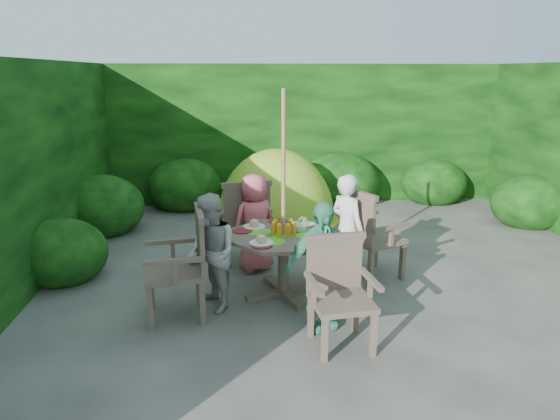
{
  "coord_description": "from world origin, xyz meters",
  "views": [
    {
      "loc": [
        -1.28,
        -5.48,
        2.35
      ],
      "look_at": [
        -0.8,
        -0.07,
        0.85
      ],
      "focal_mm": 32.0,
      "sensor_mm": 36.0,
      "label": 1
    }
  ],
  "objects": [
    {
      "name": "child_right",
      "position": [
        -0.05,
        -0.19,
        0.64
      ],
      "size": [
        0.51,
        0.56,
        1.27
      ],
      "primitive_type": "imported",
      "rotation": [
        0.0,
        0.0,
        2.14
      ],
      "color": "silver",
      "rests_on": "ground"
    },
    {
      "name": "child_front",
      "position": [
        -0.52,
        -1.22,
        0.62
      ],
      "size": [
        0.79,
        0.55,
        1.24
      ],
      "primitive_type": "imported",
      "rotation": [
        0.0,
        0.0,
        0.38
      ],
      "color": "#44A07A",
      "rests_on": "ground"
    },
    {
      "name": "ground",
      "position": [
        0.0,
        0.0,
        0.0
      ],
      "size": [
        60.0,
        60.0,
        0.0
      ],
      "primitive_type": "plane",
      "color": "#43403C",
      "rests_on": "ground"
    },
    {
      "name": "dome_tent",
      "position": [
        -0.65,
        2.39,
        0.0
      ],
      "size": [
        2.2,
        2.2,
        2.35
      ],
      "rotation": [
        0.0,
        0.0,
        -0.16
      ],
      "color": "#89B623",
      "rests_on": "ground"
    },
    {
      "name": "garden_chair_right",
      "position": [
        0.23,
        -0.1,
        0.55
      ],
      "size": [
        0.76,
        0.8,
        1.04
      ],
      "rotation": [
        0.0,
        0.0,
        2.02
      ],
      "color": "#48392F",
      "rests_on": "ground"
    },
    {
      "name": "garden_chair_back",
      "position": [
        -1.19,
        0.55,
        0.56
      ],
      "size": [
        0.71,
        0.66,
        1.04
      ],
      "rotation": [
        0.0,
        0.0,
        3.32
      ],
      "color": "#48392F",
      "rests_on": "ground"
    },
    {
      "name": "parasol_pole",
      "position": [
        -0.8,
        -0.47,
        1.1
      ],
      "size": [
        0.06,
        0.06,
        2.2
      ],
      "primitive_type": "cylinder",
      "rotation": [
        0.0,
        0.0,
        0.35
      ],
      "color": "#99603D",
      "rests_on": "ground"
    },
    {
      "name": "garden_chair_front",
      "position": [
        -0.4,
        -1.49,
        0.5
      ],
      "size": [
        0.62,
        0.56,
        0.94
      ],
      "rotation": [
        0.0,
        0.0,
        0.12
      ],
      "color": "#48392F",
      "rests_on": "ground"
    },
    {
      "name": "patio_table",
      "position": [
        -0.8,
        -0.47,
        0.59
      ],
      "size": [
        1.54,
        1.54,
        0.84
      ],
      "rotation": [
        0.0,
        0.0,
        0.35
      ],
      "color": "#48392F",
      "rests_on": "ground"
    },
    {
      "name": "hedge_enclosure",
      "position": [
        0.0,
        1.33,
        1.25
      ],
      "size": [
        9.0,
        9.0,
        2.5
      ],
      "color": "black",
      "rests_on": "ground"
    },
    {
      "name": "child_left",
      "position": [
        -1.55,
        -0.74,
        0.6
      ],
      "size": [
        0.67,
        0.73,
        1.21
      ],
      "primitive_type": "imported",
      "rotation": [
        0.0,
        0.0,
        -1.11
      ],
      "color": "#A6A6A1",
      "rests_on": "ground"
    },
    {
      "name": "garden_chair_left",
      "position": [
        -1.81,
        -0.86,
        0.56
      ],
      "size": [
        0.64,
        0.7,
        1.04
      ],
      "rotation": [
        0.0,
        0.0,
        -1.43
      ],
      "color": "#48392F",
      "rests_on": "ground"
    },
    {
      "name": "child_back",
      "position": [
        -1.07,
        0.28,
        0.6
      ],
      "size": [
        0.7,
        0.62,
        1.2
      ],
      "primitive_type": "imported",
      "rotation": [
        0.0,
        0.0,
        3.64
      ],
      "color": "#D55763",
      "rests_on": "ground"
    }
  ]
}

